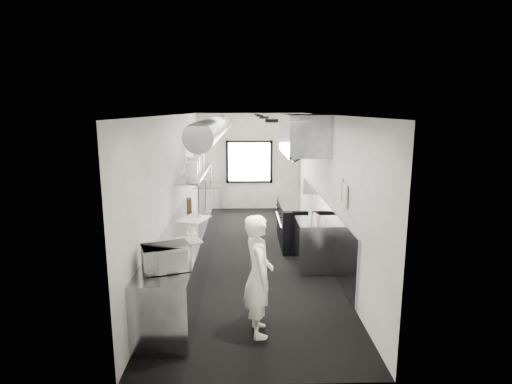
{
  "coord_description": "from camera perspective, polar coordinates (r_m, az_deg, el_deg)",
  "views": [
    {
      "loc": [
        -0.12,
        -7.9,
        2.9
      ],
      "look_at": [
        0.09,
        -0.2,
        1.35
      ],
      "focal_mm": 28.75,
      "sensor_mm": 36.0,
      "label": 1
    }
  ],
  "objects": [
    {
      "name": "plate_stack_b",
      "position": [
        8.81,
        -8.71,
        3.74
      ],
      "size": [
        0.28,
        0.28,
        0.35
      ],
      "primitive_type": "cylinder",
      "rotation": [
        0.0,
        0.0,
        0.06
      ],
      "color": "white",
      "rests_on": "pass_shelf"
    },
    {
      "name": "deli_tub_b",
      "position": [
        6.0,
        -12.96,
        -7.85
      ],
      "size": [
        0.19,
        0.19,
        0.11
      ],
      "primitive_type": "cylinder",
      "rotation": [
        0.0,
        0.0,
        -0.4
      ],
      "color": "#B2BDAE",
      "rests_on": "prep_counter"
    },
    {
      "name": "hvac_duct",
      "position": [
        8.33,
        -5.6,
        8.95
      ],
      "size": [
        0.4,
        6.4,
        0.4
      ],
      "primitive_type": "cylinder",
      "rotation": [
        1.57,
        0.0,
        0.0
      ],
      "color": "gray",
      "rests_on": "ceiling"
    },
    {
      "name": "wall_left",
      "position": [
        8.16,
        -11.25,
        0.59
      ],
      "size": [
        0.02,
        8.0,
        2.8
      ],
      "primitive_type": "cube",
      "color": "silver",
      "rests_on": "floor"
    },
    {
      "name": "pass_shelf",
      "position": [
        9.07,
        -8.31,
        2.63
      ],
      "size": [
        0.45,
        3.0,
        0.68
      ],
      "color": "gray",
      "rests_on": "prep_counter"
    },
    {
      "name": "plate_stack_d",
      "position": [
        9.84,
        -7.98,
        4.71
      ],
      "size": [
        0.27,
        0.27,
        0.4
      ],
      "primitive_type": "cylinder",
      "rotation": [
        0.0,
        0.0,
        0.02
      ],
      "color": "white",
      "rests_on": "pass_shelf"
    },
    {
      "name": "line_cook",
      "position": [
        5.38,
        0.34,
        -11.52
      ],
      "size": [
        0.46,
        0.63,
        1.61
      ],
      "primitive_type": "imported",
      "rotation": [
        0.0,
        0.0,
        1.7
      ],
      "color": "white",
      "rests_on": "floor"
    },
    {
      "name": "squeeze_bottle_a",
      "position": [
        7.25,
        8.54,
        -3.94
      ],
      "size": [
        0.08,
        0.08,
        0.2
      ],
      "primitive_type": "cylinder",
      "rotation": [
        0.0,
        0.0,
        0.22
      ],
      "color": "white",
      "rests_on": "bottle_station"
    },
    {
      "name": "deli_tub_a",
      "position": [
        5.8,
        -12.86,
        -8.58
      ],
      "size": [
        0.16,
        0.16,
        0.1
      ],
      "primitive_type": "cylinder",
      "rotation": [
        0.0,
        0.0,
        -0.24
      ],
      "color": "#B2BDAE",
      "rests_on": "prep_counter"
    },
    {
      "name": "bottle_station",
      "position": [
        7.71,
        8.08,
        -7.24
      ],
      "size": [
        0.65,
        0.8,
        0.9
      ],
      "primitive_type": "cube",
      "color": "gray",
      "rests_on": "floor"
    },
    {
      "name": "cutting_board",
      "position": [
        7.7,
        -8.67,
        -3.7
      ],
      "size": [
        0.64,
        0.71,
        0.02
      ],
      "primitive_type": "cube",
      "rotation": [
        0.0,
        0.0,
        -0.4
      ],
      "color": "white",
      "rests_on": "prep_counter"
    },
    {
      "name": "squeeze_bottle_c",
      "position": [
        7.55,
        8.11,
        -3.43
      ],
      "size": [
        0.07,
        0.07,
        0.16
      ],
      "primitive_type": "cylinder",
      "rotation": [
        0.0,
        0.0,
        -0.31
      ],
      "color": "white",
      "rests_on": "bottle_station"
    },
    {
      "name": "wall_back",
      "position": [
        11.99,
        -0.95,
        4.23
      ],
      "size": [
        3.0,
        0.02,
        2.8
      ],
      "primitive_type": "cube",
      "color": "silver",
      "rests_on": "floor"
    },
    {
      "name": "exhaust_hood",
      "position": [
        8.7,
        6.57,
        7.98
      ],
      "size": [
        0.81,
        2.2,
        0.88
      ],
      "color": "gray",
      "rests_on": "ceiling"
    },
    {
      "name": "floor",
      "position": [
        8.42,
        -0.64,
        -8.75
      ],
      "size": [
        3.0,
        8.0,
        0.01
      ],
      "primitive_type": "cube",
      "color": "black",
      "rests_on": "ground"
    },
    {
      "name": "range",
      "position": [
        9.01,
        5.92,
        -4.3
      ],
      "size": [
        0.88,
        1.6,
        0.94
      ],
      "color": "black",
      "rests_on": "floor"
    },
    {
      "name": "wall_cladding",
      "position": [
        8.68,
        9.17,
        -4.46
      ],
      "size": [
        0.03,
        5.5,
        1.1
      ],
      "primitive_type": "cube",
      "color": "gray",
      "rests_on": "wall_right"
    },
    {
      "name": "newspaper",
      "position": [
        6.5,
        -9.35,
        -6.61
      ],
      "size": [
        0.49,
        0.53,
        0.01
      ],
      "primitive_type": "cube",
      "rotation": [
        0.0,
        0.0,
        0.4
      ],
      "color": "silver",
      "rests_on": "prep_counter"
    },
    {
      "name": "notice_sheet_b",
      "position": [
        6.68,
        12.25,
        -0.51
      ],
      "size": [
        0.02,
        0.28,
        0.38
      ],
      "primitive_type": "cube",
      "color": "beige",
      "rests_on": "wall_right"
    },
    {
      "name": "plate_stack_a",
      "position": [
        8.37,
        -8.95,
        3.13
      ],
      "size": [
        0.31,
        0.31,
        0.29
      ],
      "primitive_type": "cylinder",
      "rotation": [
        0.0,
        0.0,
        0.3
      ],
      "color": "white",
      "rests_on": "pass_shelf"
    },
    {
      "name": "prep_counter",
      "position": [
        7.86,
        -9.06,
        -6.9
      ],
      "size": [
        0.7,
        6.0,
        0.9
      ],
      "primitive_type": "cube",
      "color": "gray",
      "rests_on": "floor"
    },
    {
      "name": "pastry",
      "position": [
        6.81,
        -8.95,
        -5.29
      ],
      "size": [
        0.09,
        0.09,
        0.09
      ],
      "primitive_type": "sphere",
      "color": "tan",
      "rests_on": "small_plate"
    },
    {
      "name": "squeeze_bottle_b",
      "position": [
        7.38,
        8.36,
        -3.74
      ],
      "size": [
        0.08,
        0.08,
        0.18
      ],
      "primitive_type": "cylinder",
      "rotation": [
        0.0,
        0.0,
        -0.39
      ],
      "color": "white",
      "rests_on": "bottle_station"
    },
    {
      "name": "notice_sheet_a",
      "position": [
        7.01,
        11.6,
        0.48
      ],
      "size": [
        0.02,
        0.28,
        0.38
      ],
      "primitive_type": "cube",
      "color": "beige",
      "rests_on": "wall_right"
    },
    {
      "name": "squeeze_bottle_e",
      "position": [
        7.8,
        7.58,
        -2.86
      ],
      "size": [
        0.07,
        0.07,
        0.18
      ],
      "primitive_type": "cylinder",
      "rotation": [
        0.0,
        0.0,
        -0.23
      ],
      "color": "white",
      "rests_on": "bottle_station"
    },
    {
      "name": "knife_block",
      "position": [
        8.43,
        -9.31,
        -1.68
      ],
      "size": [
        0.13,
        0.22,
        0.23
      ],
      "primitive_type": "cube",
      "rotation": [
        0.0,
        0.0,
        0.17
      ],
      "color": "#4F361C",
      "rests_on": "prep_counter"
    },
    {
      "name": "squeeze_bottle_d",
      "position": [
        7.67,
        7.6,
        -3.07
      ],
      "size": [
        0.08,
        0.08,
        0.19
      ],
      "primitive_type": "cylinder",
      "rotation": [
        0.0,
        0.0,
        0.37
      ],
      "color": "white",
      "rests_on": "bottle_station"
    },
    {
      "name": "wall_front",
      "position": [
        4.18,
        0.17,
        -9.64
      ],
      "size": [
        3.0,
        0.02,
        2.8
      ],
      "primitive_type": "cube",
      "color": "silver",
      "rests_on": "floor"
    },
    {
      "name": "plate_stack_c",
      "position": [
        9.15,
        -8.26,
        3.89
      ],
      "size": [
        0.27,
        0.27,
        0.3
      ],
      "primitive_type": "cylinder",
      "rotation": [
        0.0,
        0.0,
        -0.34
      ],
      "color": "white",
      "rests_on": "pass_shelf"
    },
    {
      "name": "microwave",
      "position": [
        5.37,
        -12.41,
        -8.89
      ],
      "size": [
        0.65,
        0.57,
        0.32
      ],
      "primitive_type": "imported",
      "rotation": [
        0.0,
        0.0,
        0.36
      ],
      "color": "silver",
      "rests_on": "prep_counter"
    },
    {
      "name": "ceiling",
      "position": [
        7.9,
        -0.68,
        10.68
      ],
      "size": [
        3.0,
        8.0,
        0.01
      ],
      "primitive_type": "cube",
      "color": "silver",
      "rests_on": "wall_back"
    },
    {
      "name": "small_plate",
      "position": [
        6.83,
        -8.93,
        -5.71
      ],
      "size": [
        0.23,
        0.23,
        0.02
      ],
      "primitive_type": "cylinder",
      "rotation": [
        0.0,
        0.0,
        -0.28
      ],
      "color": "white",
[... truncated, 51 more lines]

